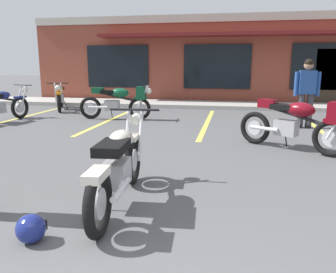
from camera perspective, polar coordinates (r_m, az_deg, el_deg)
The scene contains 11 objects.
ground_plane at distance 5.01m, azimuth 2.64°, elevation -6.05°, with size 80.00×80.00×0.00m, color #515154.
sidewalk_kerb at distance 12.86m, azimuth 7.76°, elevation 5.24°, with size 22.00×1.80×0.14m, color #A8A59E.
brick_storefront_building at distance 16.82m, azimuth 8.70°, elevation 12.40°, with size 15.23×6.96×3.43m.
painted_stall_lines at distance 9.31m, azimuth 6.52°, elevation 2.32°, with size 11.07×4.80×0.01m.
motorcycle_foreground_classic at distance 3.82m, azimuth -8.15°, elevation -4.69°, with size 0.66×2.11×0.98m.
motorcycle_red_sportbike at distance 9.84m, azimuth -8.24°, elevation 5.88°, with size 2.11×0.66×0.98m.
motorcycle_black_cruiser at distance 12.39m, azimuth -17.55°, elevation 6.37°, with size 1.18×1.96×0.98m.
motorcycle_silver_naked at distance 10.32m, azimuth -26.16°, elevation 4.69°, with size 0.76×2.10×0.98m.
motorcycle_blue_standard at distance 6.57m, azimuth 20.67°, elevation 2.24°, with size 1.85×1.38×0.98m.
person_in_black_shirt at distance 9.02m, azimuth 22.09°, elevation 7.28°, with size 0.60×0.28×1.68m.
helmet_on_pavement at distance 3.35m, azimuth -21.85°, elevation -14.04°, with size 0.26×0.26×0.26m.
Camera 1 is at (0.66, -0.89, 1.55)m, focal length 36.63 mm.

